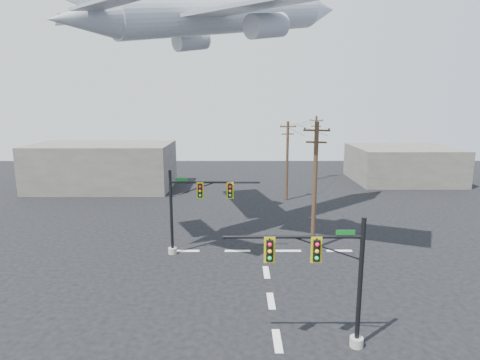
{
  "coord_description": "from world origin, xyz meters",
  "views": [
    {
      "loc": [
        -1.88,
        -17.75,
        11.59
      ],
      "look_at": [
        -1.82,
        5.0,
        7.07
      ],
      "focal_mm": 30.0,
      "sensor_mm": 36.0,
      "label": 1
    }
  ],
  "objects_px": {
    "signal_mast_near": "(330,279)",
    "airliner": "(227,14)",
    "signal_mast_far": "(191,209)",
    "utility_pole_a": "(315,184)",
    "utility_pole_b": "(287,159)",
    "utility_pole_c": "(315,147)"
  },
  "relations": [
    {
      "from": "signal_mast_near",
      "to": "airliner",
      "type": "distance_m",
      "value": 23.09
    },
    {
      "from": "signal_mast_near",
      "to": "signal_mast_far",
      "type": "bearing_deg",
      "value": 123.43
    },
    {
      "from": "utility_pole_a",
      "to": "airliner",
      "type": "bearing_deg",
      "value": 164.66
    },
    {
      "from": "airliner",
      "to": "signal_mast_near",
      "type": "bearing_deg",
      "value": -113.38
    },
    {
      "from": "signal_mast_far",
      "to": "utility_pole_b",
      "type": "bearing_deg",
      "value": 61.46
    },
    {
      "from": "signal_mast_near",
      "to": "utility_pole_a",
      "type": "xyz_separation_m",
      "value": [
        1.62,
        12.96,
        1.79
      ]
    },
    {
      "from": "signal_mast_far",
      "to": "utility_pole_c",
      "type": "relative_size",
      "value": 0.75
    },
    {
      "from": "signal_mast_near",
      "to": "utility_pole_b",
      "type": "relative_size",
      "value": 0.72
    },
    {
      "from": "utility_pole_b",
      "to": "signal_mast_far",
      "type": "bearing_deg",
      "value": -126.2
    },
    {
      "from": "utility_pole_b",
      "to": "utility_pole_c",
      "type": "relative_size",
      "value": 0.99
    },
    {
      "from": "signal_mast_near",
      "to": "utility_pole_b",
      "type": "height_order",
      "value": "utility_pole_b"
    },
    {
      "from": "utility_pole_a",
      "to": "utility_pole_b",
      "type": "height_order",
      "value": "utility_pole_a"
    },
    {
      "from": "signal_mast_far",
      "to": "utility_pole_c",
      "type": "height_order",
      "value": "utility_pole_c"
    },
    {
      "from": "signal_mast_far",
      "to": "utility_pole_b",
      "type": "xyz_separation_m",
      "value": [
        9.28,
        17.06,
        1.3
      ]
    },
    {
      "from": "signal_mast_near",
      "to": "airliner",
      "type": "relative_size",
      "value": 0.28
    },
    {
      "from": "utility_pole_c",
      "to": "signal_mast_near",
      "type": "bearing_deg",
      "value": -78.51
    },
    {
      "from": "utility_pole_b",
      "to": "utility_pole_c",
      "type": "xyz_separation_m",
      "value": [
        5.63,
        12.45,
        0.07
      ]
    },
    {
      "from": "signal_mast_near",
      "to": "utility_pole_a",
      "type": "height_order",
      "value": "utility_pole_a"
    },
    {
      "from": "signal_mast_far",
      "to": "utility_pole_a",
      "type": "relative_size",
      "value": 0.7
    },
    {
      "from": "utility_pole_b",
      "to": "utility_pole_c",
      "type": "distance_m",
      "value": 13.66
    },
    {
      "from": "signal_mast_near",
      "to": "utility_pole_c",
      "type": "relative_size",
      "value": 0.71
    },
    {
      "from": "signal_mast_far",
      "to": "signal_mast_near",
      "type": "bearing_deg",
      "value": -56.57
    }
  ]
}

